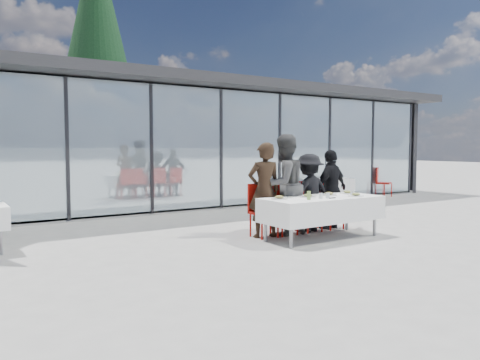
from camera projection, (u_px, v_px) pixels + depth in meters
name	position (u px, v px, depth m)	size (l,w,h in m)	color
ground	(286.00, 238.00, 8.45)	(90.00, 90.00, 0.00)	#A2A09A
pavilion	(184.00, 133.00, 16.21)	(14.80, 8.80, 3.44)	gray
dining_table	(322.00, 209.00, 8.40)	(2.26, 0.96, 0.75)	white
diner_a	(264.00, 190.00, 8.49)	(0.63, 0.63, 1.73)	#312116
diner_chair_a	(261.00, 207.00, 8.59)	(0.44, 0.44, 0.97)	#BB140C
diner_b	(284.00, 185.00, 8.73)	(0.92, 0.92, 1.89)	#474747
diner_chair_b	(281.00, 206.00, 8.84)	(0.44, 0.44, 0.97)	#BB140C
diner_c	(309.00, 193.00, 9.08)	(0.98, 0.98, 1.52)	black
diner_chair_c	(306.00, 204.00, 9.18)	(0.44, 0.44, 0.97)	#BB140C
diner_d	(331.00, 189.00, 9.41)	(0.93, 0.93, 1.59)	black
diner_chair_d	(328.00, 202.00, 9.50)	(0.44, 0.44, 0.97)	#BB140C
plate_a	(279.00, 198.00, 8.03)	(0.29, 0.29, 0.07)	white
plate_b	(308.00, 196.00, 8.31)	(0.29, 0.29, 0.07)	white
plate_c	(329.00, 194.00, 8.64)	(0.29, 0.29, 0.07)	white
plate_d	(347.00, 193.00, 8.97)	(0.29, 0.29, 0.07)	white
plate_extra	(356.00, 195.00, 8.50)	(0.29, 0.29, 0.07)	white
juice_bottle	(309.00, 195.00, 7.95)	(0.06, 0.06, 0.15)	#7FAC48
drinking_glasses	(334.00, 195.00, 8.31)	(0.93, 0.18, 0.10)	silver
folded_eyeglasses	(332.00, 198.00, 8.17)	(0.14, 0.03, 0.01)	black
spare_table_right	(334.00, 185.00, 13.61)	(0.86, 0.86, 0.74)	white
spare_chair_a	(381.00, 180.00, 15.61)	(0.60, 0.60, 0.97)	#BB140C
spare_chair_b	(329.00, 183.00, 14.54)	(0.55, 0.55, 0.97)	#BB140C
lounger	(323.00, 194.00, 13.73)	(0.87, 1.43, 0.72)	silver
conifer_tree	(97.00, 41.00, 19.15)	(4.00, 4.00, 10.50)	#382316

